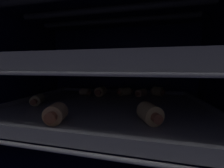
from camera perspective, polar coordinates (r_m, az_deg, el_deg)
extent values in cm
cube|color=#0C1138|center=(40.89, -1.71, -24.80)|extent=(60.57, 45.82, 1.20)
cube|color=#0C1138|center=(56.70, 3.65, 4.31)|extent=(60.57, 1.20, 36.56)
cube|color=#0C1138|center=(50.92, -36.31, 2.65)|extent=(1.20, 43.42, 36.56)
cylinder|color=#333338|center=(37.36, -1.93, 28.66)|extent=(46.53, 1.64, 1.64)
cylinder|color=#333338|center=(44.67, 0.81, 24.99)|extent=(46.53, 1.64, 1.64)
cylinder|color=#B7B7BC|center=(50.37, -33.84, -6.89)|extent=(0.60, 42.55, 0.60)
cylinder|color=#B7B7BC|center=(20.53, -15.81, -25.97)|extent=(54.72, 0.60, 0.60)
cylinder|color=#B7B7BC|center=(24.70, -9.68, -19.76)|extent=(54.72, 0.60, 0.60)
cylinder|color=#B7B7BC|center=(29.25, -5.67, -15.28)|extent=(54.72, 0.60, 0.60)
cylinder|color=#B7B7BC|center=(34.02, -2.87, -12.00)|extent=(54.72, 0.60, 0.60)
cylinder|color=#B7B7BC|center=(38.93, -0.81, -9.51)|extent=(54.72, 0.60, 0.60)
cylinder|color=#B7B7BC|center=(43.94, 0.76, -7.58)|extent=(54.72, 0.60, 0.60)
cylinder|color=#B7B7BC|center=(49.02, 1.99, -6.04)|extent=(54.72, 0.60, 0.60)
cylinder|color=#B7B7BC|center=(54.14, 2.99, -4.79)|extent=(54.72, 0.60, 0.60)
cube|color=gray|center=(36.21, -1.77, -9.38)|extent=(48.39, 36.35, 1.11)
cube|color=gray|center=(20.20, -14.82, -20.15)|extent=(48.39, 0.80, 1.06)
cube|color=gray|center=(52.95, 2.86, -2.91)|extent=(48.39, 0.80, 1.06)
cube|color=gray|center=(47.50, -31.00, -5.09)|extent=(0.80, 36.35, 1.06)
cube|color=gray|center=(38.17, 35.90, -8.20)|extent=(0.80, 36.35, 1.06)
cylinder|color=#DAB373|center=(45.85, -4.74, -3.13)|extent=(3.60, 3.65, 3.20)
cylinder|color=#9E563D|center=(44.02, -5.85, -3.57)|extent=(1.87, 1.08, 1.77)
cylinder|color=#9E563D|center=(47.70, -3.72, -2.72)|extent=(1.87, 1.08, 1.77)
cylinder|color=#EAB086|center=(46.52, 12.13, -3.59)|extent=(4.05, 4.43, 2.45)
cylinder|color=#9E563D|center=(48.49, 13.63, -3.20)|extent=(1.54, 1.50, 1.18)
cylinder|color=#9E563D|center=(44.58, 10.50, -4.01)|extent=(1.54, 1.50, 1.18)
cylinder|color=#E7BE81|center=(48.69, 18.63, -2.92)|extent=(4.11, 4.18, 3.14)
cylinder|color=#9E563D|center=(49.45, 16.64, -2.69)|extent=(1.43, 1.68, 1.47)
cylinder|color=#9E563D|center=(48.00, 20.68, -3.14)|extent=(1.43, 1.68, 1.47)
cylinder|color=#D3B878|center=(46.81, 5.28, -3.18)|extent=(4.69, 4.51, 2.79)
cylinder|color=#9E563D|center=(45.66, 2.71, -3.42)|extent=(1.56, 1.63, 1.31)
cylinder|color=#9E563D|center=(48.04, 7.71, -2.95)|extent=(1.56, 1.63, 1.31)
cylinder|color=#D5C087|center=(40.86, -28.71, -5.71)|extent=(3.93, 4.74, 2.55)
cylinder|color=#9E563D|center=(38.47, -29.90, -6.54)|extent=(1.67, 1.54, 1.35)
cylinder|color=#9E563D|center=(43.27, -27.65, -4.98)|extent=(1.67, 1.54, 1.35)
cylinder|color=#DEB581|center=(48.01, -11.21, -3.23)|extent=(3.52, 3.10, 2.47)
cylinder|color=#9E563D|center=(49.11, -12.92, -3.04)|extent=(0.89, 1.26, 1.14)
cylinder|color=#9E563D|center=(46.94, -9.42, -3.42)|extent=(0.89, 1.26, 1.14)
cylinder|color=#E6B07C|center=(26.08, -22.45, -11.37)|extent=(3.92, 3.65, 3.37)
cylinder|color=#9E563D|center=(24.38, -24.28, -12.76)|extent=(2.01, 1.29, 1.86)
cylinder|color=#9E563D|center=(27.83, -20.86, -10.14)|extent=(2.01, 1.29, 1.86)
cylinder|color=#E0BA7E|center=(25.17, 15.49, -11.73)|extent=(4.63, 4.86, 3.39)
cylinder|color=#9E563D|center=(23.15, 18.25, -13.51)|extent=(1.87, 1.57, 1.59)
cylinder|color=#9E563D|center=(27.25, 13.18, -10.20)|extent=(1.87, 1.57, 1.59)
cylinder|color=#B7B7BC|center=(49.14, -34.67, 4.88)|extent=(0.54, 42.55, 0.54)
cylinder|color=#B7B7BC|center=(17.28, -16.96, 4.11)|extent=(54.72, 0.54, 0.54)
cylinder|color=#B7B7BC|center=(22.08, -10.23, 4.87)|extent=(54.72, 0.54, 0.54)
cylinder|color=#B7B7BC|center=(27.07, -5.93, 5.33)|extent=(54.72, 0.54, 0.54)
cylinder|color=#B7B7BC|center=(32.17, -2.98, 5.63)|extent=(54.72, 0.54, 0.54)
cylinder|color=#B7B7BC|center=(37.33, -0.84, 5.83)|extent=(54.72, 0.54, 0.54)
cylinder|color=#B7B7BC|center=(42.52, 0.78, 5.98)|extent=(54.72, 0.54, 0.54)
cylinder|color=#B7B7BC|center=(47.75, 2.05, 6.09)|extent=(54.72, 0.54, 0.54)
cylinder|color=#B7B7BC|center=(52.99, 3.07, 6.18)|extent=(54.72, 0.54, 0.54)
cube|color=gray|center=(34.73, -1.84, 6.97)|extent=(48.39, 36.35, 0.96)
cube|color=gray|center=(18.05, -15.88, 10.82)|extent=(48.39, 0.80, 1.68)
cube|color=gray|center=(52.17, 2.93, 8.44)|extent=(48.39, 0.80, 1.68)
cube|color=gray|center=(46.62, -31.82, 7.57)|extent=(0.80, 36.35, 1.68)
cube|color=gray|center=(37.07, 37.07, 7.61)|extent=(0.80, 36.35, 1.68)
cylinder|color=#DFB47E|center=(24.38, 0.38, 11.20)|extent=(4.26, 4.03, 2.67)
cylinder|color=#9E563D|center=(22.99, 4.34, 11.43)|extent=(1.48, 1.64, 1.37)
cylinder|color=#9E563D|center=(25.88, -3.14, 10.95)|extent=(1.48, 1.64, 1.37)
cylinder|color=#E8C984|center=(44.98, -8.35, 9.26)|extent=(4.49, 3.28, 2.72)
cylinder|color=#9E563D|center=(43.87, -5.51, 9.36)|extent=(0.92, 1.53, 1.45)
cylinder|color=#9E563D|center=(46.19, -11.04, 9.15)|extent=(0.92, 1.53, 1.45)
cylinder|color=#D7C677|center=(51.56, -9.03, 9.10)|extent=(4.44, 3.40, 2.97)
cylinder|color=#9E563D|center=(50.97, -6.31, 9.17)|extent=(0.96, 1.62, 1.55)
cylinder|color=#9E563D|center=(52.25, -11.69, 9.01)|extent=(0.96, 1.62, 1.55)
cylinder|color=#E6BC7A|center=(29.66, 22.47, 9.85)|extent=(3.37, 4.11, 2.58)
cylinder|color=#9E563D|center=(31.89, 22.73, 9.61)|extent=(1.50, 1.17, 1.33)
cylinder|color=#9E563D|center=(27.43, 22.17, 10.14)|extent=(1.50, 1.17, 1.33)
cylinder|color=#D5B77D|center=(43.04, -21.07, 9.08)|extent=(4.95, 4.23, 2.88)
cylinder|color=#9E563D|center=(45.05, -22.87, 8.88)|extent=(1.19, 1.63, 1.48)
cylinder|color=#9E563D|center=(41.08, -19.08, 9.28)|extent=(1.19, 1.63, 1.48)
cylinder|color=#D7B979|center=(38.14, 7.60, 9.61)|extent=(4.38, 4.27, 2.63)
cylinder|color=#9E563D|center=(36.60, 10.10, 9.68)|extent=(1.67, 1.73, 1.48)
cylinder|color=#9E563D|center=(39.74, 5.31, 9.54)|extent=(1.67, 1.73, 1.48)
cylinder|color=#E9BC82|center=(30.71, -17.55, 9.84)|extent=(4.11, 3.76, 2.47)
cylinder|color=#9E563D|center=(28.96, -15.30, 10.10)|extent=(1.44, 1.66, 1.42)
cylinder|color=#9E563D|center=(32.51, -19.56, 9.59)|extent=(1.44, 1.66, 1.42)
cylinder|color=#E6C66E|center=(40.52, 15.61, 9.11)|extent=(2.48, 3.29, 2.41)
cylinder|color=#9E563D|center=(42.59, 15.38, 9.00)|extent=(1.39, 0.94, 1.37)
cylinder|color=#9E563D|center=(38.46, 15.86, 9.22)|extent=(1.39, 0.94, 1.37)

